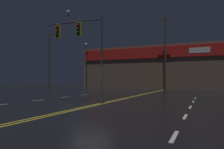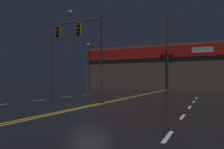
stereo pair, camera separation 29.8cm
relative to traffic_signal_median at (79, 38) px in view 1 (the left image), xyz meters
The scene contains 7 objects.
ground_plane 5.06m from the traffic_signal_median, 39.76° to the right, with size 200.00×200.00×0.00m, color black.
road_markings 6.24m from the traffic_signal_median, 47.79° to the right, with size 16.65×60.00×0.01m.
traffic_signal_median is the anchor object (origin of this frame).
streetlight_near_left 18.78m from the traffic_signal_median, 126.78° to the left, with size 0.56×0.56×12.38m.
streetlight_median_approach 28.01m from the traffic_signal_median, 118.93° to the left, with size 0.56×0.56×9.00m.
building_backdrop 30.16m from the traffic_signal_median, 86.74° to the left, with size 32.29×10.23×7.89m.
utility_pole_row 23.43m from the traffic_signal_median, 88.65° to the left, with size 46.38×0.26×12.36m.
Camera 1 is at (6.40, -11.65, 1.54)m, focal length 35.00 mm.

